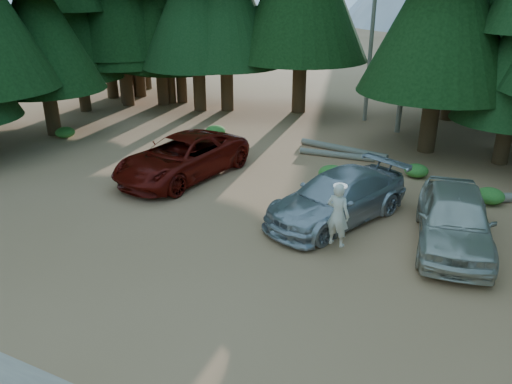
# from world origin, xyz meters

# --- Properties ---
(ground) EXTENTS (160.00, 160.00, 0.00)m
(ground) POSITION_xyz_m (0.00, 0.00, 0.00)
(ground) COLOR #986840
(ground) RESTS_ON ground
(forest_belt_north) EXTENTS (36.00, 7.00, 22.00)m
(forest_belt_north) POSITION_xyz_m (0.00, 15.00, 0.00)
(forest_belt_north) COLOR black
(forest_belt_north) RESTS_ON ground
(snag_front) EXTENTS (0.24, 0.24, 12.00)m
(snag_front) POSITION_xyz_m (0.80, 14.50, 6.00)
(snag_front) COLOR #706C59
(snag_front) RESTS_ON ground
(snag_back) EXTENTS (0.20, 0.20, 10.00)m
(snag_back) POSITION_xyz_m (-1.20, 16.00, 5.00)
(snag_back) COLOR #706C59
(snag_back) RESTS_ON ground
(red_pickup) EXTENTS (3.38, 5.88, 1.54)m
(red_pickup) POSITION_xyz_m (-5.20, 4.92, 0.77)
(red_pickup) COLOR #5E0D08
(red_pickup) RESTS_ON ground
(silver_minivan_center) EXTENTS (3.90, 5.46, 1.47)m
(silver_minivan_center) POSITION_xyz_m (1.07, 3.90, 0.73)
(silver_minivan_center) COLOR #A9ADB1
(silver_minivan_center) RESTS_ON ground
(silver_minivan_right) EXTENTS (2.63, 4.99, 1.62)m
(silver_minivan_right) POSITION_xyz_m (4.42, 3.76, 0.81)
(silver_minivan_right) COLOR beige
(silver_minivan_right) RESTS_ON ground
(frisbee_player) EXTENTS (0.71, 0.53, 1.77)m
(frisbee_player) POSITION_xyz_m (1.67, 1.95, 1.13)
(frisbee_player) COLOR beige
(frisbee_player) RESTS_ON ground
(log_left) EXTENTS (3.97, 0.94, 0.28)m
(log_left) POSITION_xyz_m (-0.67, 10.33, 0.14)
(log_left) COLOR #706C59
(log_left) RESTS_ON ground
(log_mid) EXTENTS (3.11, 0.51, 0.26)m
(log_mid) POSITION_xyz_m (-0.69, 9.53, 0.13)
(log_mid) COLOR #706C59
(log_mid) RESTS_ON ground
(log_right) EXTENTS (4.51, 2.77, 0.32)m
(log_right) POSITION_xyz_m (5.75, 7.64, 0.16)
(log_right) COLOR #706C59
(log_right) RESTS_ON ground
(shrub_far_left) EXTENTS (0.78, 0.78, 0.43)m
(shrub_far_left) POSITION_xyz_m (-6.70, 9.80, 0.21)
(shrub_far_left) COLOR #1E651F
(shrub_far_left) RESTS_ON ground
(shrub_left) EXTENTS (0.95, 0.95, 0.52)m
(shrub_left) POSITION_xyz_m (-6.76, 10.00, 0.26)
(shrub_left) COLOR #1E651F
(shrub_left) RESTS_ON ground
(shrub_center_left) EXTENTS (1.00, 1.00, 0.55)m
(shrub_center_left) POSITION_xyz_m (-0.07, 6.98, 0.28)
(shrub_center_left) COLOR #1E651F
(shrub_center_left) RESTS_ON ground
(shrub_center_right) EXTENTS (0.87, 0.87, 0.48)m
(shrub_center_right) POSITION_xyz_m (2.65, 8.73, 0.24)
(shrub_center_right) COLOR #1E651F
(shrub_center_right) RESTS_ON ground
(shrub_right) EXTENTS (0.92, 0.92, 0.51)m
(shrub_right) POSITION_xyz_m (5.23, 7.31, 0.25)
(shrub_right) COLOR #1E651F
(shrub_right) RESTS_ON ground
(shrub_edge_west) EXTENTS (0.89, 0.89, 0.49)m
(shrub_edge_west) POSITION_xyz_m (-12.99, 6.77, 0.24)
(shrub_edge_west) COLOR #1E651F
(shrub_edge_west) RESTS_ON ground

